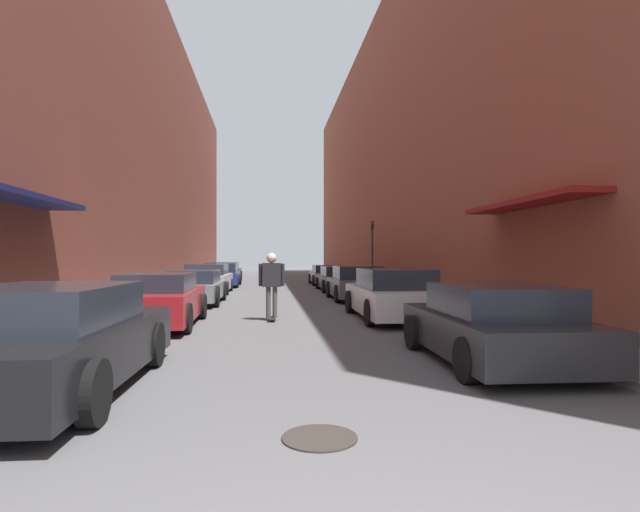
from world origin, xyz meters
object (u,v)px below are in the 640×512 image
at_px(parked_car_left_4, 222,275).
at_px(parked_car_right_4, 326,275).
at_px(parked_car_left_3, 208,279).
at_px(manhole_cover, 320,438).
at_px(parked_car_left_2, 195,287).
at_px(traffic_light, 372,246).
at_px(parked_car_right_1, 393,295).
at_px(skateboarder, 272,279).
at_px(parked_car_left_1, 159,300).
at_px(parked_car_right_3, 340,279).
at_px(parked_car_left_5, 226,272).
at_px(parked_car_right_2, 357,283).
at_px(parked_car_left_0, 51,341).
at_px(parked_car_right_0, 495,325).

distance_m(parked_car_left_4, parked_car_right_4, 6.19).
bearing_deg(parked_car_right_4, parked_car_left_3, -134.12).
xyz_separation_m(parked_car_right_4, manhole_cover, (-3.06, -25.11, -0.56)).
height_order(parked_car_left_2, traffic_light, traffic_light).
xyz_separation_m(parked_car_right_1, skateboarder, (-3.25, -0.03, 0.44)).
bearing_deg(parked_car_left_3, parked_car_left_1, -89.37).
relative_size(parked_car_right_1, parked_car_right_4, 1.14).
relative_size(parked_car_left_2, parked_car_left_3, 1.02).
bearing_deg(parked_car_right_3, parked_car_left_5, 122.40).
bearing_deg(parked_car_right_3, parked_car_left_4, 144.67).
bearing_deg(manhole_cover, parked_car_right_3, 81.13).
xyz_separation_m(parked_car_left_2, manhole_cover, (3.01, -13.44, -0.58)).
distance_m(parked_car_left_1, parked_car_right_1, 6.00).
relative_size(parked_car_right_2, skateboarder, 2.32).
bearing_deg(parked_car_left_4, parked_car_right_1, -69.01).
distance_m(parked_car_left_3, skateboarder, 10.54).
bearing_deg(parked_car_left_4, parked_car_left_2, -89.95).
bearing_deg(manhole_cover, parked_car_left_3, 99.64).
bearing_deg(parked_car_left_2, parked_car_right_2, 10.04).
height_order(parked_car_left_0, parked_car_left_1, parked_car_left_0).
relative_size(parked_car_left_0, parked_car_left_4, 0.97).
distance_m(parked_car_right_4, manhole_cover, 25.30).
xyz_separation_m(parked_car_left_0, traffic_light, (7.99, 18.68, 1.57)).
xyz_separation_m(parked_car_right_3, traffic_light, (1.82, 0.86, 1.63)).
distance_m(parked_car_left_1, parked_car_left_4, 16.24).
height_order(parked_car_left_1, parked_car_left_3, parked_car_left_3).
distance_m(parked_car_left_1, parked_car_left_2, 5.71).
bearing_deg(parked_car_right_1, traffic_light, 80.53).
height_order(parked_car_right_1, manhole_cover, parked_car_right_1).
bearing_deg(parked_car_left_0, parked_car_right_4, 75.17).
xyz_separation_m(parked_car_left_4, parked_car_right_0, (6.11, -21.03, -0.04)).
relative_size(parked_car_left_5, parked_car_right_2, 1.06).
distance_m(parked_car_left_3, manhole_cover, 18.95).
xyz_separation_m(parked_car_right_3, manhole_cover, (-3.07, -19.66, -0.57)).
bearing_deg(parked_car_right_3, parked_car_left_1, -117.18).
bearing_deg(parked_car_right_1, parked_car_left_4, 110.99).
height_order(parked_car_left_1, parked_car_right_3, parked_car_left_1).
xyz_separation_m(parked_car_left_0, parked_car_right_2, (6.09, 12.66, -0.01)).
relative_size(parked_car_left_4, parked_car_right_2, 1.11).
xyz_separation_m(parked_car_right_0, parked_car_right_1, (-0.19, 5.61, 0.06)).
xyz_separation_m(parked_car_left_1, parked_car_right_3, (6.12, 11.92, -0.05)).
bearing_deg(parked_car_right_2, traffic_light, 72.49).
bearing_deg(parked_car_left_5, manhole_cover, -83.81).
relative_size(parked_car_left_5, manhole_cover, 6.20).
bearing_deg(manhole_cover, parked_car_left_4, 97.18).
height_order(parked_car_left_2, parked_car_right_0, parked_car_right_0).
bearing_deg(parked_car_right_0, manhole_cover, -136.32).
distance_m(parked_car_left_2, manhole_cover, 13.79).
height_order(parked_car_left_1, manhole_cover, parked_car_left_1).
height_order(parked_car_right_4, skateboarder, skateboarder).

